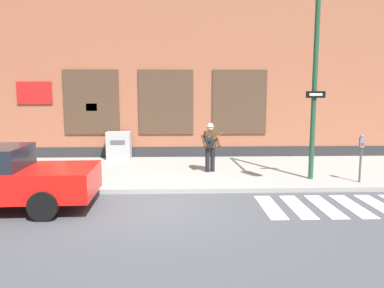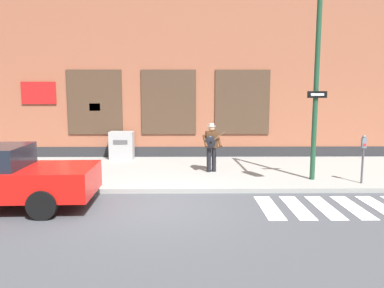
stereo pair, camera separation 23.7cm
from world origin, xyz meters
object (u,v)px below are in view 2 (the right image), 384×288
(traffic_light, at_px, (334,44))
(parking_meter, at_px, (363,152))
(busker, at_px, (211,145))
(utility_box, at_px, (122,145))

(traffic_light, height_order, parking_meter, traffic_light)
(busker, height_order, parking_meter, busker)
(utility_box, bearing_deg, traffic_light, -36.02)
(parking_meter, height_order, utility_box, parking_meter)
(parking_meter, bearing_deg, busker, 159.39)
(traffic_light, relative_size, utility_box, 5.22)
(parking_meter, relative_size, utility_box, 1.30)
(busker, bearing_deg, traffic_light, -35.42)
(traffic_light, distance_m, parking_meter, 3.29)
(busker, distance_m, utility_box, 4.32)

